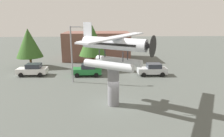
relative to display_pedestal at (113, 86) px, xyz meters
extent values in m
plane|color=#515651|center=(0.00, 0.00, -1.91)|extent=(140.00, 140.00, 0.00)
cylinder|color=slate|center=(0.00, 0.00, 0.00)|extent=(1.10, 1.10, 3.82)
cylinder|color=silver|center=(-0.52, -0.85, 2.26)|extent=(4.47, 3.09, 0.70)
cylinder|color=#333338|center=(0.77, -1.05, 3.06)|extent=(0.14, 0.14, 0.90)
cylinder|color=#333338|center=(-1.29, 0.19, 3.06)|extent=(0.14, 0.14, 0.90)
cylinder|color=silver|center=(0.52, 0.85, 2.26)|extent=(4.47, 3.09, 0.70)
cylinder|color=#333338|center=(1.29, -0.19, 3.06)|extent=(0.14, 0.14, 0.90)
cylinder|color=#333338|center=(-0.77, 1.05, 3.06)|extent=(0.14, 0.14, 0.90)
cylinder|color=silver|center=(0.00, 0.00, 4.06)|extent=(5.87, 4.16, 1.10)
cube|color=black|center=(0.17, -0.10, 4.06)|extent=(4.30, 3.23, 0.20)
cone|color=#262628|center=(2.78, -1.69, 4.06)|extent=(1.05, 1.12, 0.88)
cylinder|color=black|center=(3.12, -1.89, 4.06)|extent=(0.97, 1.56, 1.80)
cube|color=silver|center=(0.34, -0.21, 4.67)|extent=(6.34, 9.46, 0.12)
cube|color=silver|center=(-2.39, 1.45, 4.16)|extent=(2.05, 2.76, 0.10)
cube|color=silver|center=(-2.39, 1.45, 5.26)|extent=(0.83, 0.57, 1.30)
cube|color=white|center=(-11.32, 10.43, -1.19)|extent=(4.20, 1.70, 0.80)
cube|color=#2D333D|center=(-11.07, 10.43, -0.47)|extent=(2.00, 1.56, 0.64)
cylinder|color=black|center=(-12.67, 11.33, -1.59)|extent=(0.64, 0.22, 0.64)
cylinder|color=black|center=(-12.67, 9.53, -1.59)|extent=(0.64, 0.22, 0.64)
cylinder|color=black|center=(-9.97, 11.33, -1.59)|extent=(0.64, 0.22, 0.64)
cylinder|color=black|center=(-9.97, 9.53, -1.59)|extent=(0.64, 0.22, 0.64)
cube|color=#237A38|center=(-3.33, 9.94, -1.19)|extent=(4.20, 1.70, 0.80)
cube|color=#2D333D|center=(-3.08, 9.94, -0.47)|extent=(2.00, 1.56, 0.64)
cylinder|color=black|center=(-4.68, 10.84, -1.59)|extent=(0.64, 0.22, 0.64)
cylinder|color=black|center=(-4.68, 9.04, -1.59)|extent=(0.64, 0.22, 0.64)
cylinder|color=black|center=(-1.98, 10.84, -1.59)|extent=(0.64, 0.22, 0.64)
cylinder|color=black|center=(-1.98, 9.04, -1.59)|extent=(0.64, 0.22, 0.64)
cube|color=silver|center=(6.15, 9.77, -1.19)|extent=(4.20, 1.70, 0.80)
cube|color=#2D333D|center=(6.40, 9.77, -0.47)|extent=(2.00, 1.56, 0.64)
cylinder|color=black|center=(4.80, 10.67, -1.59)|extent=(0.64, 0.22, 0.64)
cylinder|color=black|center=(4.80, 8.87, -1.59)|extent=(0.64, 0.22, 0.64)
cylinder|color=black|center=(7.50, 10.67, -1.59)|extent=(0.64, 0.22, 0.64)
cylinder|color=black|center=(7.50, 8.87, -1.59)|extent=(0.64, 0.22, 0.64)
cylinder|color=gray|center=(-4.96, 7.15, 1.70)|extent=(0.18, 0.18, 7.22)
cylinder|color=gray|center=(-4.16, 7.15, 5.21)|extent=(1.60, 0.12, 0.12)
cube|color=silver|center=(-3.46, 7.15, 5.16)|extent=(0.50, 0.28, 0.20)
cube|color=brown|center=(-2.22, 22.00, 0.78)|extent=(12.92, 6.96, 5.38)
cylinder|color=brown|center=(-13.29, 15.41, -1.03)|extent=(0.36, 0.36, 1.76)
cone|color=#335B23|center=(-13.29, 15.41, 2.23)|extent=(4.30, 4.30, 4.77)
cylinder|color=brown|center=(-2.64, 13.39, -0.72)|extent=(0.36, 0.36, 2.38)
cone|color=#335B23|center=(-2.64, 13.39, 2.86)|extent=(4.30, 4.30, 4.77)
camera|label=1|loc=(-0.89, -17.51, 6.35)|focal=31.32mm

